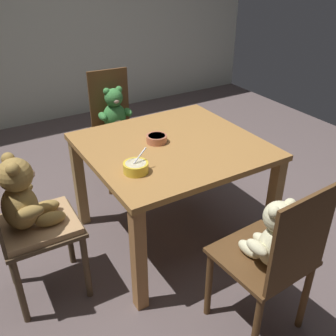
% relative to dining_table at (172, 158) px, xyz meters
% --- Properties ---
extents(ground_plane, '(5.20, 5.20, 0.04)m').
position_rel_dining_table_xyz_m(ground_plane, '(0.00, 0.00, -0.62)').
color(ground_plane, '#5D4E4D').
extents(dining_table, '(1.05, 0.99, 0.71)m').
position_rel_dining_table_xyz_m(dining_table, '(0.00, 0.00, 0.00)').
color(dining_table, '#A16E38').
rests_on(dining_table, ground_plane).
extents(teddy_chair_near_front, '(0.43, 0.43, 0.91)m').
position_rel_dining_table_xyz_m(teddy_chair_near_front, '(-0.00, -0.90, -0.05)').
color(teddy_chair_near_front, '#53361B').
rests_on(teddy_chair_near_front, ground_plane).
extents(teddy_chair_near_left, '(0.42, 0.39, 0.90)m').
position_rel_dining_table_xyz_m(teddy_chair_near_left, '(-0.92, -0.07, -0.02)').
color(teddy_chair_near_left, '#4F3C28').
rests_on(teddy_chair_near_left, ground_plane).
extents(teddy_chair_far_center, '(0.40, 0.42, 0.92)m').
position_rel_dining_table_xyz_m(teddy_chair_far_center, '(0.01, 0.90, -0.05)').
color(teddy_chair_far_center, brown).
rests_on(teddy_chair_far_center, ground_plane).
extents(porridge_bowl_yellow_near_left, '(0.15, 0.14, 0.12)m').
position_rel_dining_table_xyz_m(porridge_bowl_yellow_near_left, '(-0.35, -0.20, 0.13)').
color(porridge_bowl_yellow_near_left, yellow).
rests_on(porridge_bowl_yellow_near_left, dining_table).
extents(porridge_bowl_terracotta_center, '(0.13, 0.13, 0.05)m').
position_rel_dining_table_xyz_m(porridge_bowl_terracotta_center, '(-0.07, 0.07, 0.13)').
color(porridge_bowl_terracotta_center, '#BB6B4E').
rests_on(porridge_bowl_terracotta_center, dining_table).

